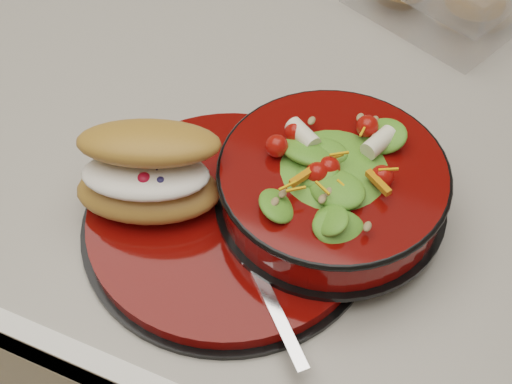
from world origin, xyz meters
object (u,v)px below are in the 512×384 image
at_px(island_counter, 355,335).
at_px(dinner_plate, 230,220).
at_px(fork, 266,291).
at_px(salad_bowl, 333,179).
at_px(croissant, 149,172).

height_order(island_counter, dinner_plate, dinner_plate).
xyz_separation_m(dinner_plate, fork, (0.07, -0.07, 0.01)).
relative_size(salad_bowl, fork, 1.90).
bearing_deg(island_counter, croissant, -135.29).
bearing_deg(fork, salad_bowl, 36.70).
bearing_deg(croissant, salad_bowl, 1.23).
distance_m(island_counter, croissant, 0.58).
bearing_deg(dinner_plate, island_counter, 56.44).
bearing_deg(island_counter, salad_bowl, -105.73).
bearing_deg(croissant, island_counter, 23.53).
xyz_separation_m(island_counter, croissant, (-0.20, -0.19, 0.51)).
height_order(salad_bowl, fork, salad_bowl).
height_order(island_counter, fork, fork).
relative_size(island_counter, fork, 10.40).
relative_size(croissant, fork, 1.32).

